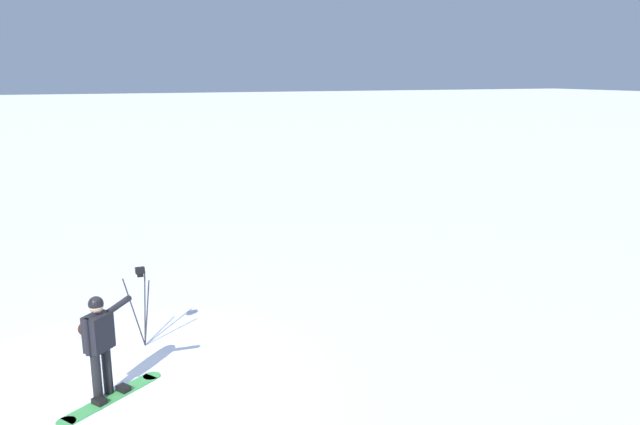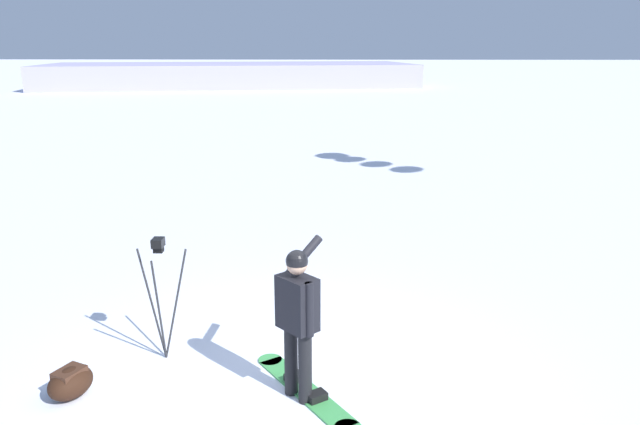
% 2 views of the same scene
% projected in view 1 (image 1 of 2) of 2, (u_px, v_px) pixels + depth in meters
% --- Properties ---
extents(ground_plane, '(300.00, 300.00, 0.00)m').
position_uv_depth(ground_plane, '(126.00, 386.00, 9.38)').
color(ground_plane, white).
extents(snowboarder, '(0.48, 0.74, 1.63)m').
position_uv_depth(snowboarder, '(99.00, 338.00, 8.84)').
color(snowboarder, black).
rests_on(snowboarder, ground_plane).
extents(snowboard, '(1.16, 1.55, 0.10)m').
position_uv_depth(snowboard, '(112.00, 397.00, 9.04)').
color(snowboard, '#3F994C').
rests_on(snowboard, ground_plane).
extents(gear_bag_large, '(0.54, 0.61, 0.32)m').
position_uv_depth(gear_bag_large, '(92.00, 328.00, 11.12)').
color(gear_bag_large, black).
rests_on(gear_bag_large, ground_plane).
extents(camera_tripod, '(0.59, 0.44, 1.47)m').
position_uv_depth(camera_tripod, '(141.00, 291.00, 10.56)').
color(camera_tripod, '#262628').
rests_on(camera_tripod, ground_plane).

